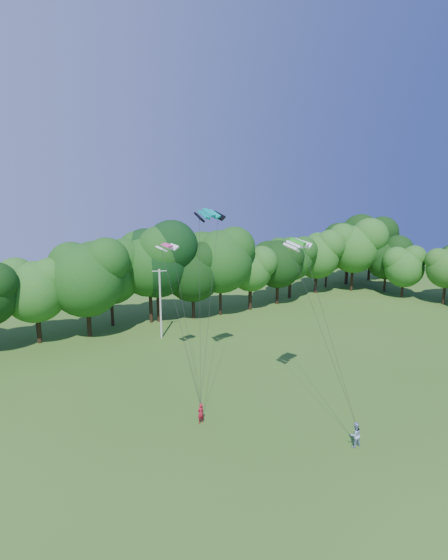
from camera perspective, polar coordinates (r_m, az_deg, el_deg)
ground at (r=30.44m, az=16.49°, el=-24.28°), size 160.00×160.00×0.00m
utility_pole at (r=51.21m, az=-8.31°, el=-3.02°), size 1.59×0.64×8.29m
kite_flyer_left at (r=34.85m, az=-3.07°, el=-16.97°), size 0.66×0.50×1.61m
kite_flyer_right at (r=33.41m, az=16.75°, el=-18.76°), size 0.99×0.83×1.82m
kite_teal at (r=37.99m, az=-1.98°, el=8.79°), size 2.95×1.76×0.70m
kite_green at (r=33.62m, az=9.62°, el=4.99°), size 2.94×2.14×0.51m
kite_pink at (r=40.53m, az=-7.43°, el=4.52°), size 2.25×1.55×0.33m
tree_back_center at (r=56.48m, az=-8.74°, el=2.96°), size 9.45×9.45×13.75m
tree_back_east at (r=76.95m, az=13.36°, el=3.61°), size 6.89×6.89×10.02m
tree_flank_east at (r=72.25m, az=27.13°, el=1.60°), size 6.41×6.41×9.33m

